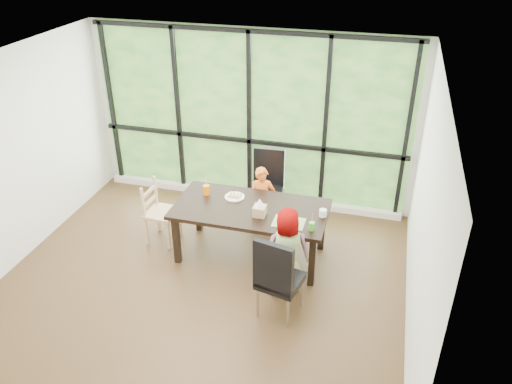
# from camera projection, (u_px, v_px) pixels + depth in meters

# --- Properties ---
(ground) EXTENTS (5.00, 5.00, 0.00)m
(ground) POSITION_uv_depth(u_px,v_px,m) (203.00, 280.00, 6.48)
(ground) COLOR black
(ground) RESTS_ON ground
(back_wall) EXTENTS (5.00, 0.00, 5.00)m
(back_wall) POSITION_uv_depth(u_px,v_px,m) (250.00, 118.00, 7.71)
(back_wall) COLOR silver
(back_wall) RESTS_ON ground
(foliage_backdrop) EXTENTS (4.80, 0.02, 2.65)m
(foliage_backdrop) POSITION_uv_depth(u_px,v_px,m) (250.00, 119.00, 7.69)
(foliage_backdrop) COLOR #23501F
(foliage_backdrop) RESTS_ON back_wall
(window_mullions) EXTENTS (4.80, 0.06, 2.65)m
(window_mullions) POSITION_uv_depth(u_px,v_px,m) (249.00, 120.00, 7.66)
(window_mullions) COLOR black
(window_mullions) RESTS_ON back_wall
(window_sill) EXTENTS (4.80, 0.12, 0.10)m
(window_sill) POSITION_uv_depth(u_px,v_px,m) (249.00, 196.00, 8.26)
(window_sill) COLOR silver
(window_sill) RESTS_ON ground
(dining_table) EXTENTS (2.00, 1.02, 0.75)m
(dining_table) POSITION_uv_depth(u_px,v_px,m) (251.00, 232.00, 6.77)
(dining_table) COLOR black
(dining_table) RESTS_ON ground
(chair_window_leather) EXTENTS (0.49, 0.49, 1.08)m
(chair_window_leather) POSITION_uv_depth(u_px,v_px,m) (267.00, 187.00, 7.49)
(chair_window_leather) COLOR black
(chair_window_leather) RESTS_ON ground
(chair_interior_leather) EXTENTS (0.55, 0.55, 1.08)m
(chair_interior_leather) POSITION_uv_depth(u_px,v_px,m) (280.00, 275.00, 5.71)
(chair_interior_leather) COLOR black
(chair_interior_leather) RESTS_ON ground
(chair_end_beech) EXTENTS (0.42, 0.44, 0.90)m
(chair_end_beech) POSITION_uv_depth(u_px,v_px,m) (162.00, 213.00, 7.05)
(chair_end_beech) COLOR tan
(chair_end_beech) RESTS_ON ground
(child_toddler) EXTENTS (0.43, 0.34, 1.02)m
(child_toddler) POSITION_uv_depth(u_px,v_px,m) (262.00, 201.00, 7.21)
(child_toddler) COLOR #D2591A
(child_toddler) RESTS_ON ground
(child_older) EXTENTS (0.64, 0.53, 1.13)m
(child_older) POSITION_uv_depth(u_px,v_px,m) (285.00, 251.00, 6.07)
(child_older) COLOR slate
(child_older) RESTS_ON ground
(placemat) EXTENTS (0.39, 0.29, 0.01)m
(placemat) POSITION_uv_depth(u_px,v_px,m) (289.00, 222.00, 6.27)
(placemat) COLOR tan
(placemat) RESTS_ON dining_table
(plate_far) EXTENTS (0.27, 0.27, 0.02)m
(plate_far) POSITION_uv_depth(u_px,v_px,m) (235.00, 197.00, 6.81)
(plate_far) COLOR white
(plate_far) RESTS_ON dining_table
(plate_near) EXTENTS (0.23, 0.23, 0.01)m
(plate_near) POSITION_uv_depth(u_px,v_px,m) (287.00, 222.00, 6.27)
(plate_near) COLOR white
(plate_near) RESTS_ON dining_table
(orange_cup) EXTENTS (0.09, 0.09, 0.14)m
(orange_cup) POSITION_uv_depth(u_px,v_px,m) (206.00, 190.00, 6.85)
(orange_cup) COLOR #FF7600
(orange_cup) RESTS_ON dining_table
(green_cup) EXTENTS (0.07, 0.07, 0.11)m
(green_cup) POSITION_uv_depth(u_px,v_px,m) (312.00, 226.00, 6.10)
(green_cup) COLOR #43D52C
(green_cup) RESTS_ON dining_table
(white_mug) EXTENTS (0.10, 0.10, 0.10)m
(white_mug) POSITION_uv_depth(u_px,v_px,m) (323.00, 213.00, 6.38)
(white_mug) COLOR white
(white_mug) RESTS_ON dining_table
(tissue_box) EXTENTS (0.16, 0.16, 0.13)m
(tissue_box) POSITION_uv_depth(u_px,v_px,m) (260.00, 211.00, 6.38)
(tissue_box) COLOR tan
(tissue_box) RESTS_ON dining_table
(crepe_rolls_far) EXTENTS (0.20, 0.12, 0.04)m
(crepe_rolls_far) POSITION_uv_depth(u_px,v_px,m) (235.00, 195.00, 6.80)
(crepe_rolls_far) COLOR tan
(crepe_rolls_far) RESTS_ON plate_far
(crepe_rolls_near) EXTENTS (0.10, 0.12, 0.04)m
(crepe_rolls_near) POSITION_uv_depth(u_px,v_px,m) (287.00, 220.00, 6.26)
(crepe_rolls_near) COLOR tan
(crepe_rolls_near) RESTS_ON plate_near
(straw_white) EXTENTS (0.01, 0.04, 0.20)m
(straw_white) POSITION_uv_depth(u_px,v_px,m) (206.00, 183.00, 6.80)
(straw_white) COLOR white
(straw_white) RESTS_ON orange_cup
(straw_pink) EXTENTS (0.01, 0.04, 0.20)m
(straw_pink) POSITION_uv_depth(u_px,v_px,m) (312.00, 220.00, 6.06)
(straw_pink) COLOR pink
(straw_pink) RESTS_ON green_cup
(tissue) EXTENTS (0.12, 0.12, 0.11)m
(tissue) POSITION_uv_depth(u_px,v_px,m) (260.00, 203.00, 6.32)
(tissue) COLOR white
(tissue) RESTS_ON tissue_box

